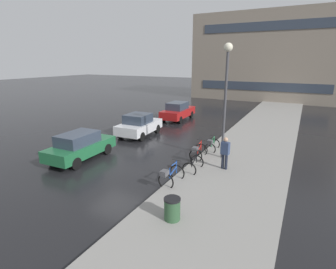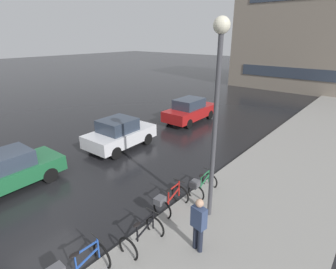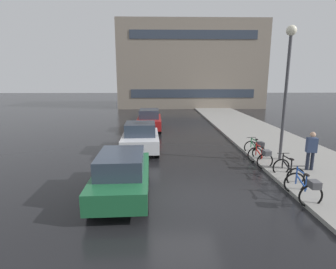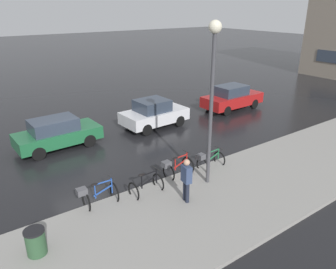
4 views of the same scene
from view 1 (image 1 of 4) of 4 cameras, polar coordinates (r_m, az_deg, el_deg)
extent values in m
plane|color=black|center=(14.36, -11.42, -6.35)|extent=(140.00, 140.00, 0.00)
cube|color=gray|center=(21.05, 19.82, 0.36)|extent=(4.80, 60.00, 0.14)
torus|color=black|center=(12.16, 2.00, -8.27)|extent=(0.76, 0.08, 0.76)
torus|color=black|center=(11.32, -0.47, -10.17)|extent=(0.76, 0.08, 0.76)
cube|color=#234CA8|center=(11.48, 0.38, -8.32)|extent=(0.04, 0.04, 0.53)
cube|color=#234CA8|center=(11.97, 1.84, -7.05)|extent=(0.04, 0.04, 0.62)
cube|color=#234CA8|center=(11.62, 1.13, -6.56)|extent=(0.05, 0.63, 0.04)
cube|color=#234CA8|center=(11.73, 1.06, -8.06)|extent=(0.06, 0.72, 0.26)
ellipsoid|color=black|center=(11.36, 0.38, -6.96)|extent=(0.15, 0.26, 0.07)
cylinder|color=black|center=(11.84, 1.86, -5.59)|extent=(0.50, 0.04, 0.03)
cube|color=#4C4C51|center=(11.04, -0.79, -8.39)|extent=(0.29, 0.35, 0.22)
torus|color=black|center=(13.50, 6.32, -5.93)|extent=(0.72, 0.09, 0.72)
torus|color=black|center=(12.54, 4.64, -7.63)|extent=(0.72, 0.09, 0.72)
cube|color=black|center=(12.75, 5.24, -5.93)|extent=(0.04, 0.04, 0.54)
cube|color=black|center=(13.32, 6.24, -4.86)|extent=(0.04, 0.04, 0.60)
cube|color=black|center=(12.95, 5.78, -4.37)|extent=(0.06, 0.66, 0.04)
cube|color=black|center=(13.03, 5.70, -5.70)|extent=(0.07, 0.75, 0.27)
ellipsoid|color=black|center=(12.64, 5.28, -4.66)|extent=(0.15, 0.27, 0.07)
cylinder|color=black|center=(13.21, 6.28, -3.56)|extent=(0.50, 0.05, 0.03)
torus|color=black|center=(15.22, 7.27, -3.36)|extent=(0.75, 0.11, 0.75)
torus|color=black|center=(14.28, 6.04, -4.63)|extent=(0.75, 0.11, 0.75)
cube|color=red|center=(14.50, 6.49, -3.24)|extent=(0.04, 0.04, 0.52)
cube|color=red|center=(15.06, 7.22, -2.36)|extent=(0.04, 0.04, 0.61)
cube|color=red|center=(14.70, 6.89, -1.90)|extent=(0.08, 0.63, 0.04)
cube|color=red|center=(14.78, 6.82, -3.09)|extent=(0.08, 0.71, 0.26)
ellipsoid|color=black|center=(14.41, 6.52, -2.15)|extent=(0.16, 0.27, 0.07)
cylinder|color=black|center=(14.96, 7.27, -1.18)|extent=(0.50, 0.06, 0.03)
cube|color=#4C4C51|center=(14.03, 5.93, -3.19)|extent=(0.30, 0.36, 0.22)
torus|color=black|center=(16.53, 10.07, -2.03)|extent=(0.69, 0.11, 0.69)
torus|color=black|center=(15.56, 9.13, -3.12)|extent=(0.69, 0.11, 0.69)
cube|color=#237042|center=(15.79, 9.50, -1.80)|extent=(0.04, 0.04, 0.55)
cube|color=#237042|center=(16.38, 10.05, -1.23)|extent=(0.04, 0.04, 0.53)
cube|color=#237042|center=(16.02, 9.82, -0.73)|extent=(0.08, 0.63, 0.04)
cube|color=#237042|center=(16.08, 9.75, -1.70)|extent=(0.09, 0.72, 0.26)
ellipsoid|color=black|center=(15.70, 9.55, -0.73)|extent=(0.16, 0.27, 0.07)
cylinder|color=black|center=(16.30, 10.10, -0.28)|extent=(0.50, 0.06, 0.03)
cube|color=#4C4C51|center=(15.31, 9.09, -1.65)|extent=(0.30, 0.36, 0.22)
cube|color=#1E6038|center=(15.37, -18.43, -2.87)|extent=(1.92, 4.10, 0.62)
cube|color=#2D3847|center=(15.08, -19.04, -0.84)|extent=(1.53, 2.21, 0.61)
cylinder|color=black|center=(16.84, -17.36, -2.28)|extent=(0.25, 0.65, 0.64)
cylinder|color=black|center=(15.85, -13.19, -3.08)|extent=(0.25, 0.65, 0.64)
cylinder|color=black|center=(15.22, -23.70, -4.84)|extent=(0.25, 0.65, 0.64)
cylinder|color=black|center=(14.12, -19.49, -5.96)|extent=(0.25, 0.65, 0.64)
cube|color=silver|center=(19.32, -6.27, 1.68)|extent=(2.09, 3.87, 0.67)
cube|color=#2D3847|center=(19.05, -6.56, 3.49)|extent=(1.65, 1.83, 0.64)
cylinder|color=black|center=(20.81, -6.60, 1.74)|extent=(0.25, 0.65, 0.64)
cylinder|color=black|center=(19.99, -2.41, 1.25)|extent=(0.25, 0.65, 0.64)
cylinder|color=black|center=(18.92, -10.29, 0.17)|extent=(0.25, 0.65, 0.64)
cylinder|color=black|center=(18.02, -5.82, -0.45)|extent=(0.25, 0.65, 0.64)
cube|color=#AD1919|center=(24.48, 2.19, 4.79)|extent=(1.88, 4.38, 0.69)
cube|color=#2D3847|center=(24.21, 2.03, 6.27)|extent=(1.51, 2.10, 0.64)
cylinder|color=black|center=(26.07, 1.81, 4.70)|extent=(0.24, 0.65, 0.64)
cylinder|color=black|center=(25.47, 5.04, 4.38)|extent=(0.24, 0.65, 0.64)
cylinder|color=black|center=(23.70, -0.90, 3.58)|extent=(0.24, 0.65, 0.64)
cylinder|color=black|center=(23.04, 2.60, 3.21)|extent=(0.24, 0.65, 0.64)
cylinder|color=#1E2333|center=(13.37, 11.81, -5.96)|extent=(0.14, 0.14, 0.91)
cylinder|color=#1E2333|center=(13.30, 12.52, -6.12)|extent=(0.14, 0.14, 0.91)
cube|color=navy|center=(13.08, 12.36, -2.94)|extent=(0.43, 0.30, 0.61)
sphere|color=tan|center=(12.94, 12.47, -1.07)|extent=(0.22, 0.22, 0.22)
cylinder|color=#424247|center=(14.25, 12.24, 5.58)|extent=(0.14, 0.14, 5.79)
sphere|color=#F2EACC|center=(14.05, 13.00, 18.02)|extent=(0.45, 0.45, 0.45)
cylinder|color=#2D5133|center=(9.20, 0.92, -16.40)|extent=(0.55, 0.55, 0.86)
cylinder|color=black|center=(8.96, 0.93, -13.90)|extent=(0.57, 0.57, 0.06)
cube|color=gray|center=(41.35, 21.15, 15.37)|extent=(19.80, 9.24, 11.51)
cube|color=#333D4C|center=(36.88, 19.66, 9.82)|extent=(16.24, 0.06, 1.10)
cube|color=#333D4C|center=(36.96, 20.78, 21.23)|extent=(16.24, 0.06, 1.10)
camera|label=2|loc=(7.14, 28.20, 17.20)|focal=28.00mm
camera|label=3|loc=(9.62, -51.69, 1.06)|focal=28.00mm
camera|label=4|loc=(7.44, 70.07, 16.09)|focal=35.00mm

